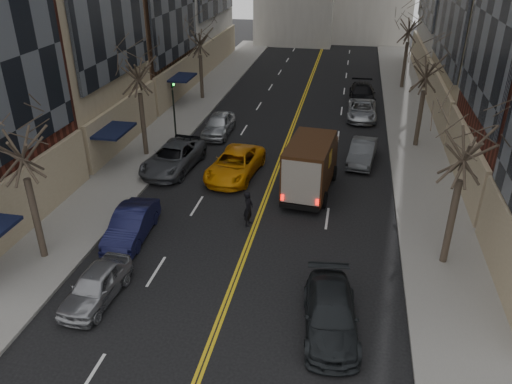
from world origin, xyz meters
The scene contains 21 objects.
sidewalk_left centered at (-9.00, 27.00, 0.07)m, with size 4.00×66.00×0.15m, color slate.
sidewalk_right centered at (9.00, 27.00, 0.07)m, with size 4.00×66.00×0.15m, color slate.
tree_lf_near centered at (-8.80, 8.00, 6.24)m, with size 3.20×3.20×8.41m.
tree_lf_mid centered at (-8.80, 20.00, 6.60)m, with size 3.20×3.20×8.91m.
tree_lf_far centered at (-8.80, 33.00, 6.02)m, with size 3.20×3.20×8.12m.
tree_rt_near centered at (8.80, 11.00, 6.45)m, with size 3.20×3.20×8.71m.
tree_rt_mid centered at (8.80, 25.00, 6.17)m, with size 3.20×3.20×8.32m.
tree_rt_far centered at (8.80, 40.00, 6.74)m, with size 3.20×3.20×9.11m.
traffic_signal centered at (-7.39, 22.00, 2.82)m, with size 0.29×0.26×4.70m.
ups_truck centered at (2.30, 16.86, 1.61)m, with size 2.82×6.03×3.20m.
observer_sedan centered at (4.12, 5.85, 0.69)m, with size 2.46×4.96×1.38m.
taxi centered at (-2.33, 18.10, 0.76)m, with size 2.52×5.46×1.52m, color orange.
pedestrian centered at (-0.36, 12.63, 0.92)m, with size 0.67×0.44×1.85m, color black.
parked_lf_a centered at (-5.10, 5.81, 0.67)m, with size 1.58×3.93×1.34m, color #94959B.
parked_lf_b centered at (-5.61, 10.40, 0.72)m, with size 1.53×4.39×1.45m, color #101133.
parked_lf_c centered at (-6.30, 18.32, 0.77)m, with size 2.57×5.57×1.55m, color #46484D.
parked_lf_d centered at (-6.30, 18.29, 0.71)m, with size 1.98×4.88×1.42m, color black.
parked_lf_e centered at (-5.10, 24.73, 0.76)m, with size 1.80×4.47×1.52m, color #B2B6BA.
parked_rt_a centered at (5.17, 21.60, 0.71)m, with size 1.49×4.28×1.41m, color #45484C.
parked_rt_b centered at (5.10, 30.41, 0.68)m, with size 2.25×4.87×1.35m, color #AEB1B6.
parked_rt_c centered at (5.10, 34.77, 0.77)m, with size 2.15×5.29×1.53m, color black.
Camera 1 is at (4.14, -8.50, 13.00)m, focal length 35.00 mm.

